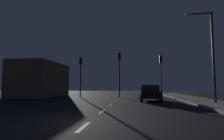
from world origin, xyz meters
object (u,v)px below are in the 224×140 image
traffic_signal_right (161,68)px  street_lamp_right (208,48)px  traffic_signal_left (81,69)px  car_stopped_ahead (149,93)px  traffic_signal_center (120,66)px

traffic_signal_right → street_lamp_right: size_ratio=0.70×
traffic_signal_left → car_stopped_ahead: (8.00, -4.86, -2.73)m
traffic_signal_left → traffic_signal_center: 4.89m
traffic_signal_center → street_lamp_right: street_lamp_right is taller
traffic_signal_left → car_stopped_ahead: 9.76m
traffic_signal_left → street_lamp_right: (12.29, -7.68, 0.85)m
traffic_signal_right → street_lamp_right: street_lamp_right is taller
traffic_signal_center → car_stopped_ahead: traffic_signal_center is taller
traffic_signal_right → car_stopped_ahead: bearing=-110.6°
car_stopped_ahead → street_lamp_right: (4.29, -2.82, 3.58)m
traffic_signal_center → street_lamp_right: (7.42, -7.68, 0.54)m
traffic_signal_right → traffic_signal_center: bearing=180.0°
traffic_signal_right → street_lamp_right: bearing=-72.2°
street_lamp_right → traffic_signal_right: bearing=107.8°
traffic_signal_left → traffic_signal_center: bearing=0.0°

